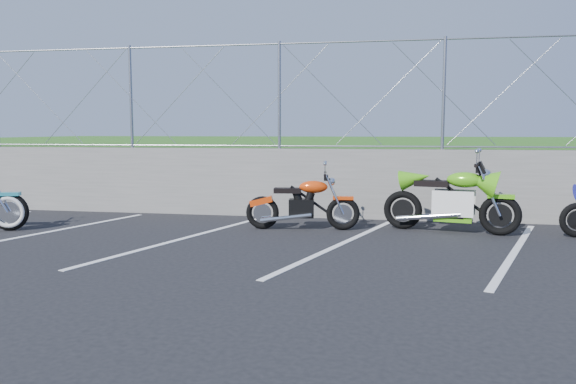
# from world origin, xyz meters

# --- Properties ---
(ground) EXTENTS (90.00, 90.00, 0.00)m
(ground) POSITION_xyz_m (0.00, 0.00, 0.00)
(ground) COLOR black
(ground) RESTS_ON ground
(retaining_wall) EXTENTS (30.00, 0.22, 1.30)m
(retaining_wall) POSITION_xyz_m (0.00, 3.50, 0.65)
(retaining_wall) COLOR slate
(retaining_wall) RESTS_ON ground
(grass_field) EXTENTS (30.00, 20.00, 1.30)m
(grass_field) POSITION_xyz_m (0.00, 13.50, 0.65)
(grass_field) COLOR #235316
(grass_field) RESTS_ON ground
(chain_link_fence) EXTENTS (28.00, 0.03, 2.00)m
(chain_link_fence) POSITION_xyz_m (0.00, 3.50, 2.30)
(chain_link_fence) COLOR gray
(chain_link_fence) RESTS_ON retaining_wall
(parking_lines) EXTENTS (18.29, 4.31, 0.01)m
(parking_lines) POSITION_xyz_m (1.20, 1.00, 0.00)
(parking_lines) COLOR silver
(parking_lines) RESTS_ON ground
(naked_orange) EXTENTS (1.89, 0.64, 0.94)m
(naked_orange) POSITION_xyz_m (1.69, 2.12, 0.40)
(naked_orange) COLOR black
(naked_orange) RESTS_ON ground
(sportbike_green) EXTENTS (2.15, 0.76, 1.12)m
(sportbike_green) POSITION_xyz_m (4.08, 2.31, 0.48)
(sportbike_green) COLOR black
(sportbike_green) RESTS_ON ground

